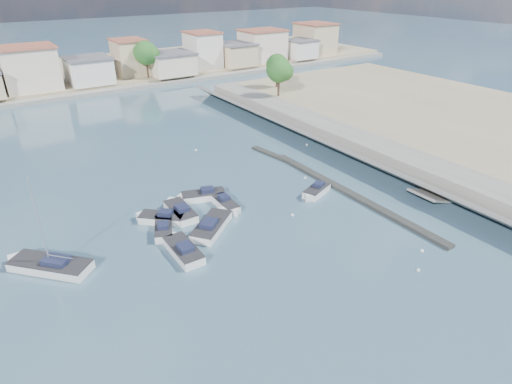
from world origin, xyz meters
TOP-DOWN VIEW (x-y plane):
  - ground at (0.00, 40.00)m, footprint 400.00×400.00m
  - seawall_walkway at (18.50, 13.00)m, footprint 5.00×90.00m
  - seawall_embankment at (40.10, 12.99)m, footprint 49.65×90.00m
  - breakwater at (6.90, 12.69)m, footprint 2.00×31.02m
  - far_shore_land at (0.00, 92.00)m, footprint 160.00×40.00m
  - far_shore_quay at (0.00, 71.00)m, footprint 160.00×2.50m
  - far_town at (10.71, 76.92)m, footprint 113.01×12.80m
  - shore_trees at (8.34, 68.11)m, footprint 74.56×38.32m
  - motorboat_a at (-13.57, 10.07)m, footprint 2.00×5.56m
  - motorboat_b at (-13.52, 14.35)m, footprint 3.04×4.43m
  - motorboat_c at (-7.45, 18.29)m, footprint 5.31×3.14m
  - motorboat_d at (3.79, 12.07)m, footprint 4.38×2.89m
  - motorboat_e at (-10.82, 16.62)m, footprint 2.09×5.45m
  - motorboat_f at (-13.15, 16.32)m, footprint 4.45×4.26m
  - motorboat_g at (-6.16, 14.92)m, footprint 1.63×4.41m
  - motorboat_h at (-9.30, 12.22)m, footprint 5.75×5.23m
  - sailboat at (-24.05, 14.28)m, footprint 6.44×6.62m
  - mooring_buoys at (3.71, 12.89)m, footprint 14.74×35.37m

SIDE VIEW (x-z plane):
  - ground at x=0.00m, z-range 0.00..0.00m
  - mooring_buoys at x=3.71m, z-range -0.11..0.21m
  - breakwater at x=6.90m, z-range 0.00..0.35m
  - motorboat_d at x=3.79m, z-range -0.36..1.12m
  - motorboat_b at x=-13.52m, z-range -0.36..1.12m
  - motorboat_f at x=-13.15m, z-range -0.36..1.12m
  - motorboat_e at x=-10.82m, z-range -0.36..1.12m
  - motorboat_h at x=-9.30m, z-range -0.36..1.12m
  - motorboat_a at x=-13.57m, z-range -0.36..1.12m
  - motorboat_c at x=-7.45m, z-range -0.36..1.12m
  - motorboat_g at x=-6.16m, z-range -0.36..1.12m
  - far_shore_quay at x=0.00m, z-range 0.00..0.80m
  - sailboat at x=-24.05m, z-range -4.10..4.90m
  - far_shore_land at x=0.00m, z-range 0.00..1.40m
  - seawall_embankment at x=40.10m, z-range -0.60..2.30m
  - seawall_walkway at x=18.50m, z-range 0.00..1.80m
  - far_town at x=10.71m, z-range 0.76..9.11m
  - shore_trees at x=8.34m, z-range 2.26..10.18m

